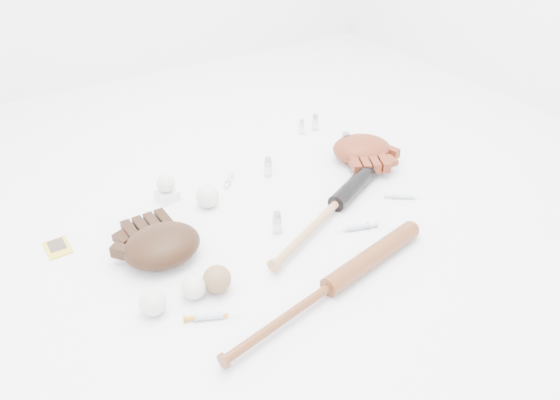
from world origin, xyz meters
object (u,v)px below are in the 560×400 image
bat_dark (337,203)px  glove_dark (162,245)px  bat_wood (330,287)px  pedestal (167,195)px

bat_dark → glove_dark: 0.61m
bat_wood → pedestal: size_ratio=11.92×
bat_wood → glove_dark: bearing=118.6°
bat_dark → bat_wood: (-0.27, -0.32, -0.00)m
bat_wood → glove_dark: glove_dark is taller
pedestal → bat_dark: bearing=-38.4°
glove_dark → bat_dark: bearing=-8.4°
bat_wood → pedestal: bat_wood is taller
glove_dark → pedestal: glove_dark is taller
bat_wood → glove_dark: (-0.34, 0.40, 0.02)m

